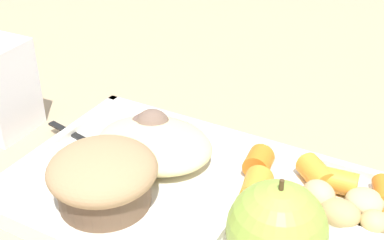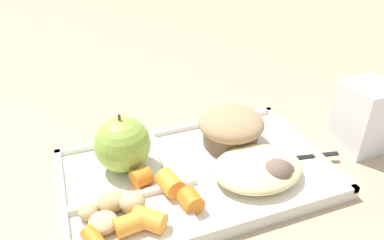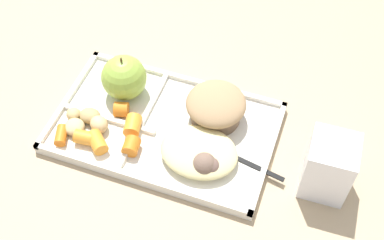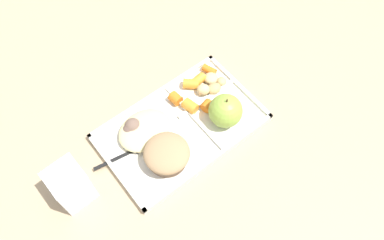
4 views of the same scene
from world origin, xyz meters
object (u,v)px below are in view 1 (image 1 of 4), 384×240
lunch_tray (202,202)px  green_apple (277,230)px  bran_muffin (103,177)px  plastic_fork (105,151)px

lunch_tray → green_apple: bearing=152.1°
green_apple → bran_muffin: size_ratio=0.86×
lunch_tray → bran_muffin: 0.09m
green_apple → plastic_fork: 0.22m
lunch_tray → plastic_fork: bearing=-8.3°
lunch_tray → bran_muffin: (0.07, 0.05, 0.03)m
lunch_tray → plastic_fork: 0.13m
plastic_fork → lunch_tray: bearing=171.7°
plastic_fork → green_apple: bearing=163.0°
lunch_tray → green_apple: (-0.09, 0.05, 0.04)m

